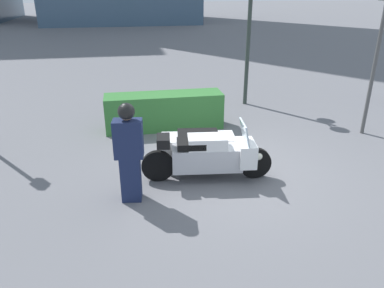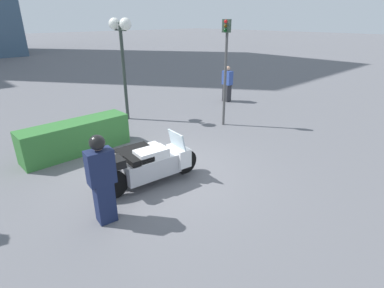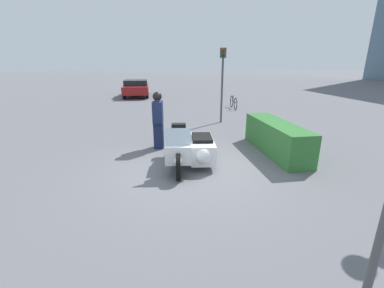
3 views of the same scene
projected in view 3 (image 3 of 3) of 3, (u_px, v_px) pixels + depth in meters
name	position (u px, v px, depth m)	size (l,w,h in m)	color
ground_plane	(191.00, 171.00, 6.34)	(160.00, 160.00, 0.00)	slate
police_motorcycle	(191.00, 148.00, 6.66)	(2.48, 1.41, 1.14)	black
officer_rider	(158.00, 119.00, 7.83)	(0.51, 0.35, 1.75)	#192347
hedge_bush_curbside	(276.00, 138.00, 7.56)	(2.99, 0.77, 0.91)	#337033
traffic_light_far	(222.00, 74.00, 10.91)	(0.23, 0.29, 3.15)	#4C4C4C
parked_car_background	(136.00, 88.00, 20.03)	(4.11, 1.87, 1.29)	maroon
bicycle_parked	(233.00, 102.00, 15.00)	(1.72, 0.19, 0.75)	black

